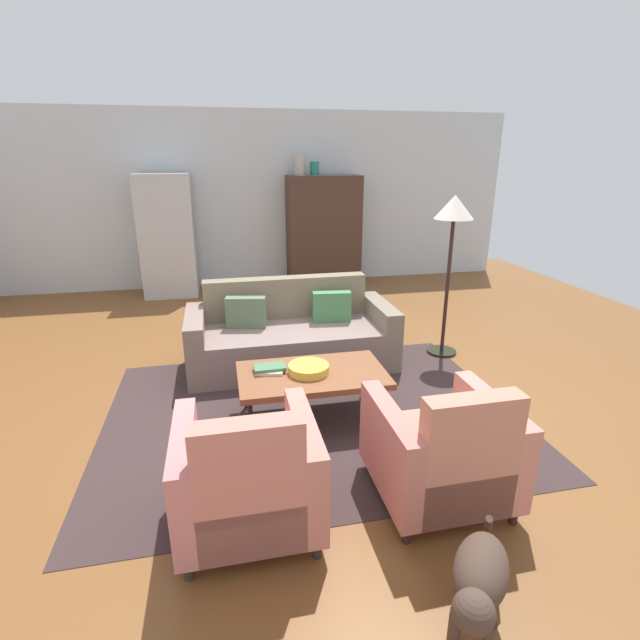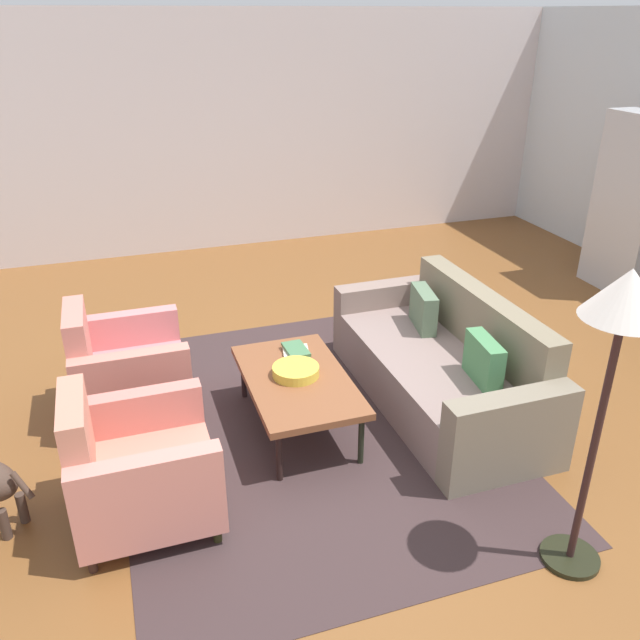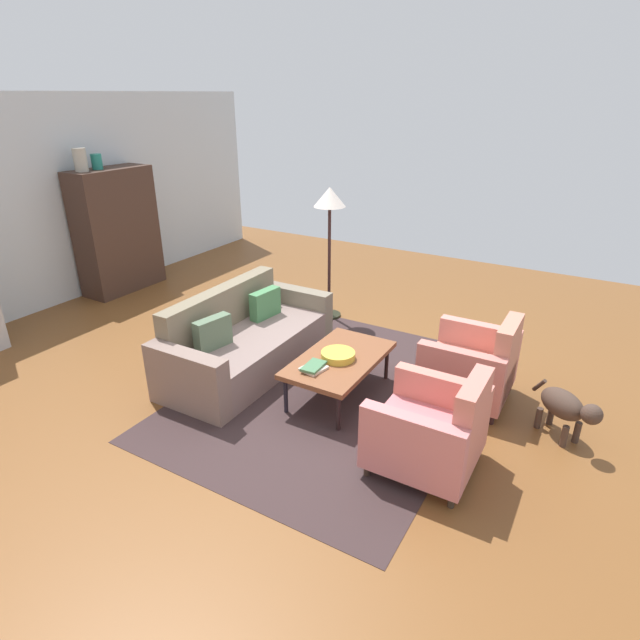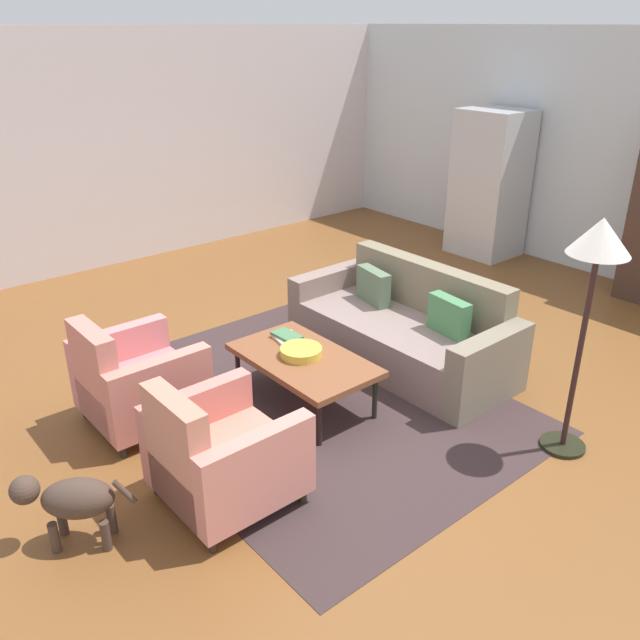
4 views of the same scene
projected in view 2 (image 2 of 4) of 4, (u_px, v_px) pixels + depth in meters
name	position (u px, v px, depth m)	size (l,w,h in m)	color
ground_plane	(361.00, 418.00, 4.84)	(10.28, 10.28, 0.00)	brown
wall_left	(234.00, 133.00, 7.91)	(0.12, 8.40, 2.80)	silver
area_rug	(304.00, 425.00, 4.75)	(3.40, 2.60, 0.01)	#382929
couch	(446.00, 367.00, 4.95)	(2.11, 0.92, 0.86)	gray
coffee_table	(297.00, 382.00, 4.57)	(1.20, 0.70, 0.42)	black
armchair_left	(122.00, 372.00, 4.77)	(0.80, 0.80, 0.88)	#34251D
armchair_right	(133.00, 471.00, 3.74)	(0.80, 0.80, 0.88)	black
fruit_bowl	(296.00, 371.00, 4.57)	(0.33, 0.33, 0.07)	gold
book_stack	(296.00, 351.00, 4.86)	(0.26, 0.23, 0.05)	beige
floor_lamp	(621.00, 325.00, 2.98)	(0.40, 0.40, 1.72)	black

